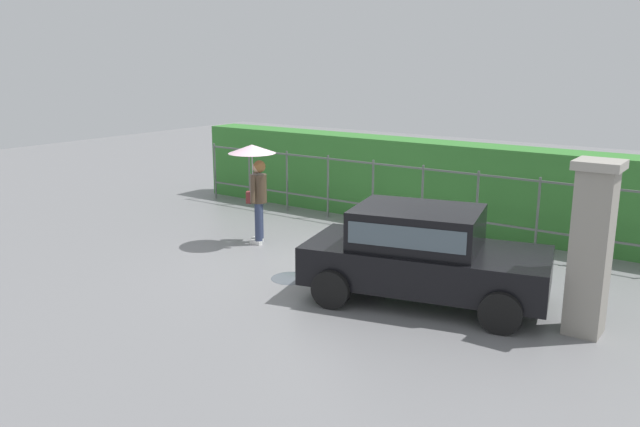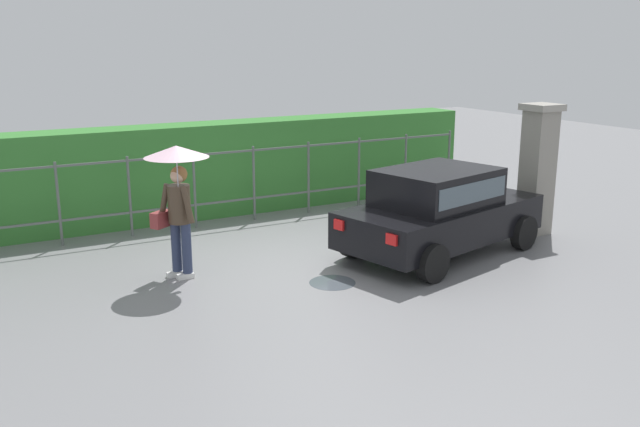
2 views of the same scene
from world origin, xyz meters
TOP-DOWN VIEW (x-y plane):
  - ground_plane at (0.00, 0.00)m, footprint 40.00×40.00m
  - car at (2.30, -0.56)m, footprint 3.98×2.53m
  - pedestrian at (-1.90, 0.35)m, footprint 0.95×0.95m
  - gate_pillar at (4.71, -0.38)m, footprint 0.60×0.60m
  - fence_section at (-0.13, 3.05)m, footprint 11.20×0.05m
  - hedge_row at (-0.13, 3.93)m, footprint 12.15×0.90m
  - puddle_near at (0.01, -0.95)m, footprint 0.70×0.70m

SIDE VIEW (x-z plane):
  - ground_plane at x=0.00m, z-range 0.00..0.00m
  - puddle_near at x=0.01m, z-range 0.00..0.00m
  - car at x=2.30m, z-range 0.06..1.54m
  - fence_section at x=-0.13m, z-range 0.08..1.58m
  - hedge_row at x=-0.13m, z-range 0.00..1.90m
  - gate_pillar at x=4.71m, z-range 0.03..2.45m
  - pedestrian at x=-1.90m, z-range 0.45..2.50m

